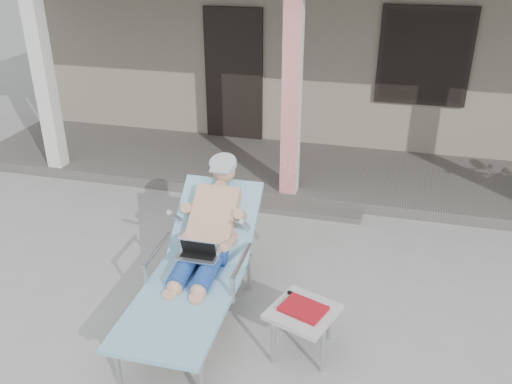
# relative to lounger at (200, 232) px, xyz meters

# --- Properties ---
(ground) EXTENTS (60.00, 60.00, 0.00)m
(ground) POSITION_rel_lounger_xyz_m (0.34, 0.35, -0.86)
(ground) COLOR #9E9E99
(ground) RESTS_ON ground
(house) EXTENTS (10.40, 5.40, 3.30)m
(house) POSITION_rel_lounger_xyz_m (0.34, 6.85, 0.81)
(house) COLOR #9E927D
(house) RESTS_ON ground
(porch_deck) EXTENTS (10.00, 2.00, 0.15)m
(porch_deck) POSITION_rel_lounger_xyz_m (0.34, 3.35, -0.79)
(porch_deck) COLOR #605B56
(porch_deck) RESTS_ON ground
(porch_step) EXTENTS (2.00, 0.30, 0.07)m
(porch_step) POSITION_rel_lounger_xyz_m (0.34, 2.20, -0.82)
(porch_step) COLOR #605B56
(porch_step) RESTS_ON ground
(lounger) EXTENTS (0.83, 2.16, 1.40)m
(lounger) POSITION_rel_lounger_xyz_m (0.00, 0.00, 0.00)
(lounger) COLOR #B7B7BC
(lounger) RESTS_ON ground
(side_table) EXTENTS (0.66, 0.66, 0.47)m
(side_table) POSITION_rel_lounger_xyz_m (1.02, -0.32, -0.47)
(side_table) COLOR #BBBAB5
(side_table) RESTS_ON ground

